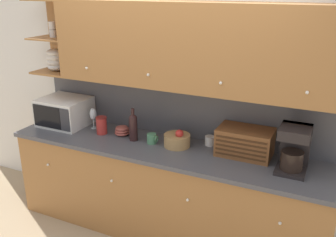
# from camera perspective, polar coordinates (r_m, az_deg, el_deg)

# --- Properties ---
(ground_plane) EXTENTS (24.00, 24.00, 0.00)m
(ground_plane) POSITION_cam_1_polar(r_m,az_deg,el_deg) (4.19, 1.34, -14.27)
(ground_plane) COLOR tan
(wall_back) EXTENTS (5.44, 0.06, 2.60)m
(wall_back) POSITION_cam_1_polar(r_m,az_deg,el_deg) (3.65, 1.69, 3.11)
(wall_back) COLOR white
(wall_back) RESTS_ON ground_plane
(counter_unit) EXTENTS (3.06, 0.66, 0.92)m
(counter_unit) POSITION_cam_1_polar(r_m,az_deg,el_deg) (3.70, -0.65, -10.83)
(counter_unit) COLOR #A36B38
(counter_unit) RESTS_ON ground_plane
(backsplash_panel) EXTENTS (3.04, 0.01, 0.55)m
(backsplash_panel) POSITION_cam_1_polar(r_m,az_deg,el_deg) (3.65, 1.45, 1.45)
(backsplash_panel) COLOR #4C4C51
(backsplash_panel) RESTS_ON counter_unit
(upper_cabinets) EXTENTS (3.04, 0.39, 0.74)m
(upper_cabinets) POSITION_cam_1_polar(r_m,az_deg,el_deg) (3.28, 2.85, 10.88)
(upper_cabinets) COLOR #A36B38
(upper_cabinets) RESTS_ON backsplash_panel
(microwave) EXTENTS (0.49, 0.43, 0.29)m
(microwave) POSITION_cam_1_polar(r_m,az_deg,el_deg) (4.13, -15.47, 1.03)
(microwave) COLOR silver
(microwave) RESTS_ON counter_unit
(wine_glass) EXTENTS (0.07, 0.07, 0.22)m
(wine_glass) POSITION_cam_1_polar(r_m,az_deg,el_deg) (3.95, -11.33, 0.57)
(wine_glass) COLOR silver
(wine_glass) RESTS_ON counter_unit
(storage_canister) EXTENTS (0.11, 0.11, 0.18)m
(storage_canister) POSITION_cam_1_polar(r_m,az_deg,el_deg) (3.81, -10.09, -1.03)
(storage_canister) COLOR #B22D28
(storage_canister) RESTS_ON counter_unit
(bowl_stack_on_counter) EXTENTS (0.15, 0.15, 0.09)m
(bowl_stack_on_counter) POSITION_cam_1_polar(r_m,az_deg,el_deg) (3.76, -7.00, -1.85)
(bowl_stack_on_counter) COLOR #9E473D
(bowl_stack_on_counter) RESTS_ON counter_unit
(wine_bottle) EXTENTS (0.08, 0.08, 0.32)m
(wine_bottle) POSITION_cam_1_polar(r_m,az_deg,el_deg) (3.59, -5.32, -1.15)
(wine_bottle) COLOR black
(wine_bottle) RESTS_ON counter_unit
(mug) EXTENTS (0.10, 0.09, 0.10)m
(mug) POSITION_cam_1_polar(r_m,az_deg,el_deg) (3.54, -2.46, -3.08)
(mug) COLOR #4C845B
(mug) RESTS_ON counter_unit
(fruit_basket) EXTENTS (0.25, 0.25, 0.17)m
(fruit_basket) POSITION_cam_1_polar(r_m,az_deg,el_deg) (3.48, 1.41, -3.28)
(fruit_basket) COLOR #A87F4C
(fruit_basket) RESTS_ON counter_unit
(mug_blue_second) EXTENTS (0.10, 0.09, 0.09)m
(mug_blue_second) POSITION_cam_1_polar(r_m,az_deg,el_deg) (3.53, 6.44, -3.38)
(mug_blue_second) COLOR silver
(mug_blue_second) RESTS_ON counter_unit
(bread_box) EXTENTS (0.47, 0.30, 0.25)m
(bread_box) POSITION_cam_1_polar(r_m,az_deg,el_deg) (3.35, 11.64, -3.52)
(bread_box) COLOR brown
(bread_box) RESTS_ON counter_unit
(coffee_maker) EXTENTS (0.24, 0.28, 0.38)m
(coffee_maker) POSITION_cam_1_polar(r_m,az_deg,el_deg) (3.16, 18.63, -4.27)
(coffee_maker) COLOR black
(coffee_maker) RESTS_ON counter_unit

